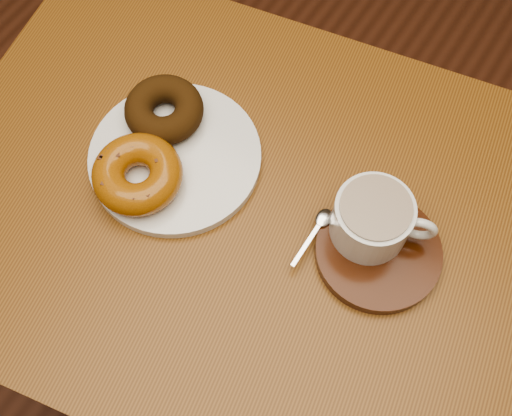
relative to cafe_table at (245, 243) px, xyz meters
The scene contains 8 objects.
ground 0.71m from the cafe_table, 121.75° to the right, with size 6.00×6.00×0.00m, color #542B1A.
cafe_table is the anchor object (origin of this frame).
donut_plate 0.18m from the cafe_table, behind, with size 0.23×0.23×0.01m, color silver.
donut_cinnamon 0.23m from the cafe_table, 162.66° to the left, with size 0.11×0.11×0.04m, color #361F0A.
donut_caramel 0.22m from the cafe_table, 159.43° to the right, with size 0.14×0.14×0.04m.
saucer 0.23m from the cafe_table, 11.58° to the left, with size 0.16×0.16×0.02m, color #371607.
coffee_cup 0.24m from the cafe_table, 18.81° to the left, with size 0.13×0.10×0.07m.
teaspoon 0.18m from the cafe_table, 15.07° to the left, with size 0.02×0.09×0.01m.
Camera 1 is at (0.33, -0.10, 1.57)m, focal length 45.00 mm.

